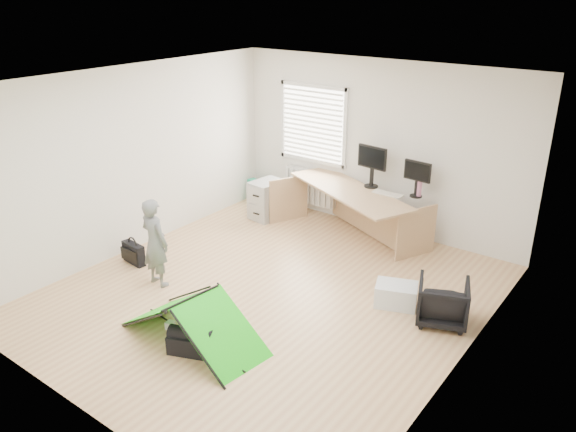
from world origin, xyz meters
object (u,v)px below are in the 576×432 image
Objects in this scene: filing_cabinet at (267,200)px; monitor_right at (417,184)px; thermos at (419,189)px; kite at (192,319)px; storage_crate at (396,295)px; monitor_left at (372,172)px; laptop_bag at (134,253)px; person at (155,243)px; office_chair at (443,302)px; duffel_bag at (192,343)px; desk at (348,214)px.

filing_cabinet is 2.60m from monitor_right.
monitor_right is 1.59× the size of thermos.
kite is (-0.94, -3.76, -0.66)m from thermos.
storage_crate is (3.06, -1.27, -0.18)m from filing_cabinet.
laptop_bag is at bearing -120.10° from monitor_left.
person is (-1.45, -3.11, -0.43)m from monitor_left.
office_chair is (1.19, -1.74, -0.73)m from monitor_right.
thermos is 0.15× the size of kite.
kite is 0.28m from duffel_bag.
desk reaches higher than laptop_bag.
person is at bearing -8.02° from laptop_bag.
thermos is at bearing 42.66° from desk.
monitor_right reaches higher than storage_crate.
person reaches higher than desk.
person is at bearing -89.84° from desk.
office_chair is at bearing -154.30° from person.
office_chair reaches higher than duffel_bag.
filing_cabinet is 0.38× the size of kite.
person reaches higher than kite.
filing_cabinet is 1.91m from monitor_left.
laptop_bag is (-0.47, -2.47, -0.17)m from filing_cabinet.
laptop_bag is (-4.13, -1.19, -0.11)m from office_chair.
thermos is at bearing 8.05° from monitor_left.
office_chair is 2.93m from duffel_bag.
duffel_bag is at bearing -56.48° from filing_cabinet.
duffel_bag is (-1.93, -2.19, -0.16)m from office_chair.
office_chair is 2.90m from kite.
storage_crate is 1.24× the size of laptop_bag.
duffel_bag is (-1.33, -2.21, -0.03)m from storage_crate.
monitor_right is 1.03× the size of laptop_bag.
office_chair is at bearing -56.64° from thermos.
filing_cabinet is at bearing -151.01° from desk.
storage_crate is (2.79, 1.40, -0.46)m from person.
monitor_left reaches higher than filing_cabinet.
storage_crate is at bearing 25.64° from laptop_bag.
filing_cabinet is 2.70m from person.
person is (-2.24, -3.13, -0.32)m from thermos.
thermos reaches higher than laptop_bag.
monitor_right is at bearing -121.68° from person.
thermos is 1.98m from storage_crate.
laptop_bag is (-2.94, -2.93, -0.84)m from monitor_right.
monitor_right is 3.93m from kite.
monitor_left is at bearing 67.70° from duffel_bag.
desk is 4.62× the size of storage_crate.
duffel_bag is (0.16, -0.18, -0.16)m from kite.
person is at bearing -125.60° from thermos.
desk is 2.10m from storage_crate.
desk is at bearing 98.43° from kite.
thermos is at bearing 17.44° from monitor_right.
thermos is 4.10m from duffel_bag.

